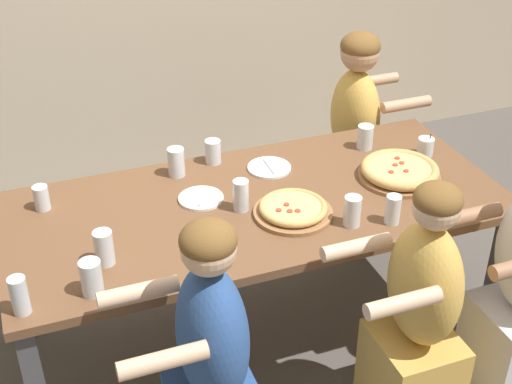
{
  "coord_description": "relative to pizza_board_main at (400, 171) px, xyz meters",
  "views": [
    {
      "loc": [
        -0.91,
        -2.43,
        2.4
      ],
      "look_at": [
        0.0,
        0.0,
        0.8
      ],
      "focal_mm": 50.0,
      "sensor_mm": 36.0,
      "label": 1
    }
  ],
  "objects": [
    {
      "name": "ground_plane",
      "position": [
        -0.68,
        0.04,
        -0.79
      ],
      "size": [
        18.0,
        18.0,
        0.0
      ],
      "primitive_type": "plane",
      "color": "#514C47",
      "rests_on": "ground"
    },
    {
      "name": "drinking_glass_a",
      "position": [
        -1.55,
        0.3,
        0.01
      ],
      "size": [
        0.07,
        0.07,
        0.11
      ],
      "color": "silver",
      "rests_on": "dining_table"
    },
    {
      "name": "drinking_glass_f",
      "position": [
        -1.37,
        -0.17,
        0.03
      ],
      "size": [
        0.07,
        0.07,
        0.14
      ],
      "color": "silver",
      "rests_on": "dining_table"
    },
    {
      "name": "dining_table",
      "position": [
        -0.68,
        0.04,
        -0.11
      ],
      "size": [
        2.16,
        0.95,
        0.75
      ],
      "color": "brown",
      "rests_on": "ground"
    },
    {
      "name": "drinking_glass_b",
      "position": [
        -0.01,
        0.31,
        0.02
      ],
      "size": [
        0.08,
        0.08,
        0.12
      ],
      "color": "silver",
      "rests_on": "dining_table"
    },
    {
      "name": "drinking_glass_d",
      "position": [
        -0.94,
        0.38,
        0.03
      ],
      "size": [
        0.08,
        0.08,
        0.13
      ],
      "color": "silver",
      "rests_on": "dining_table"
    },
    {
      "name": "cocktail_glass_blue",
      "position": [
        0.23,
        0.15,
        0.01
      ],
      "size": [
        0.08,
        0.08,
        0.11
      ],
      "color": "silver",
      "rests_on": "dining_table"
    },
    {
      "name": "empty_plate_a",
      "position": [
        -0.52,
        0.28,
        -0.03
      ],
      "size": [
        0.2,
        0.2,
        0.02
      ],
      "color": "white",
      "rests_on": "dining_table"
    },
    {
      "name": "diner_near_midright",
      "position": [
        -0.27,
        -0.66,
        -0.27
      ],
      "size": [
        0.51,
        0.4,
        1.14
      ],
      "rotation": [
        0.0,
        0.0,
        1.57
      ],
      "color": "gold",
      "rests_on": "ground"
    },
    {
      "name": "drinking_glass_c",
      "position": [
        -1.69,
        -0.35,
        0.03
      ],
      "size": [
        0.06,
        0.06,
        0.15
      ],
      "color": "silver",
      "rests_on": "dining_table"
    },
    {
      "name": "pizza_board_second",
      "position": [
        -0.57,
        -0.11,
        -0.01
      ],
      "size": [
        0.33,
        0.33,
        0.05
      ],
      "color": "#996B42",
      "rests_on": "dining_table"
    },
    {
      "name": "pizza_board_main",
      "position": [
        0.0,
        0.0,
        0.0
      ],
      "size": [
        0.37,
        0.37,
        0.06
      ],
      "color": "#996B42",
      "rests_on": "dining_table"
    },
    {
      "name": "empty_plate_b",
      "position": [
        -0.9,
        0.14,
        -0.03
      ],
      "size": [
        0.2,
        0.2,
        0.02
      ],
      "color": "white",
      "rests_on": "dining_table"
    },
    {
      "name": "drinking_glass_g",
      "position": [
        -0.22,
        -0.31,
        0.02
      ],
      "size": [
        0.06,
        0.06,
        0.13
      ],
      "color": "silver",
      "rests_on": "dining_table"
    },
    {
      "name": "drinking_glass_e",
      "position": [
        -0.76,
        0.0,
        0.03
      ],
      "size": [
        0.07,
        0.07,
        0.14
      ],
      "color": "silver",
      "rests_on": "dining_table"
    },
    {
      "name": "diner_near_midleft",
      "position": [
        -1.11,
        -0.66,
        -0.25
      ],
      "size": [
        0.51,
        0.4,
        1.18
      ],
      "rotation": [
        0.0,
        0.0,
        1.57
      ],
      "color": "#2D5193",
      "rests_on": "ground"
    },
    {
      "name": "drinking_glass_j",
      "position": [
        -0.75,
        0.43,
        0.02
      ],
      "size": [
        0.07,
        0.07,
        0.11
      ],
      "color": "silver",
      "rests_on": "dining_table"
    },
    {
      "name": "diner_far_right",
      "position": [
        0.16,
        0.73,
        -0.23
      ],
      "size": [
        0.51,
        0.4,
        1.18
      ],
      "rotation": [
        0.0,
        0.0,
        -1.57
      ],
      "color": "gold",
      "rests_on": "ground"
    },
    {
      "name": "drinking_glass_h",
      "position": [
        -0.38,
        -0.26,
        0.02
      ],
      "size": [
        0.07,
        0.07,
        0.13
      ],
      "color": "silver",
      "rests_on": "dining_table"
    },
    {
      "name": "drinking_glass_i",
      "position": [
        -1.44,
        -0.33,
        0.03
      ],
      "size": [
        0.08,
        0.08,
        0.14
      ],
      "color": "silver",
      "rests_on": "dining_table"
    }
  ]
}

